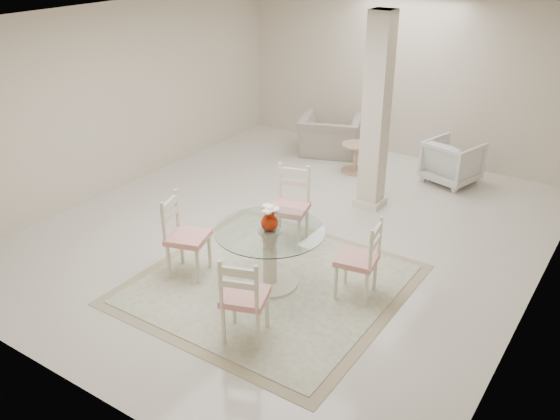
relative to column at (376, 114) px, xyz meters
The scene contains 13 objects.
ground 1.94m from the column, 111.04° to the right, with size 7.00×7.00×0.00m, color beige.
room_shell 1.48m from the column, 111.04° to the right, with size 6.02×7.02×2.71m.
column is the anchor object (origin of this frame).
area_rug 2.86m from the column, 90.21° to the right, with size 2.80×2.80×0.02m.
dining_table 2.72m from the column, 90.21° to the right, with size 1.20×1.20×0.69m.
red_vase 2.58m from the column, 90.19° to the right, with size 0.22×0.21×0.29m.
dining_chair_east 2.52m from the column, 66.59° to the right, with size 0.47×0.47×1.02m.
dining_chair_north 1.78m from the column, 102.79° to the right, with size 0.55×0.55×1.11m.
dining_chair_west 3.13m from the column, 108.60° to the right, with size 0.54×0.54×1.07m.
dining_chair_south 3.59m from the column, 84.42° to the right, with size 0.53×0.53×1.04m.
recliner_taupe 2.37m from the column, 134.99° to the left, with size 1.04×0.90×0.67m, color #A29786.
armchair_white 1.90m from the column, 65.04° to the left, with size 0.73×0.75×0.68m, color silver.
side_table 1.70m from the column, 126.95° to the left, with size 0.46×0.46×0.48m.
Camera 1 is at (3.69, -5.85, 3.66)m, focal length 38.00 mm.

